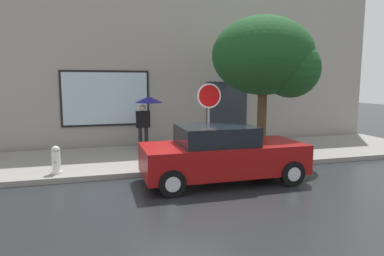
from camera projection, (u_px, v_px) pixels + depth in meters
ground_plane at (182, 185)px, 8.54m from camera, size 60.00×60.00×0.00m
sidewalk at (161, 157)px, 11.39m from camera, size 20.00×4.00×0.15m
building_facade at (148, 59)px, 13.31m from camera, size 20.00×0.67×7.00m
parked_car at (222, 154)px, 8.77m from camera, size 4.18×1.83×1.48m
fire_hydrant at (56, 160)px, 9.08m from camera, size 0.30×0.44×0.75m
pedestrian_with_umbrella at (147, 108)px, 11.99m from camera, size 1.00×1.00×1.93m
street_tree at (269, 59)px, 10.89m from camera, size 3.38×2.87×4.55m
stop_sign at (209, 107)px, 10.37m from camera, size 0.76×0.10×2.40m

